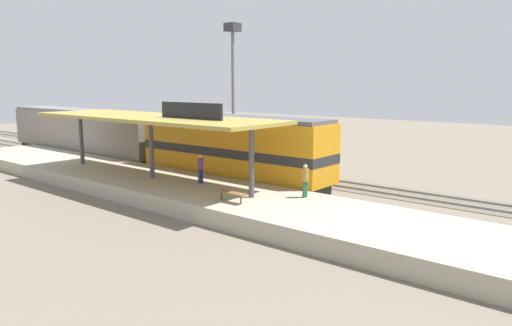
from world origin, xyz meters
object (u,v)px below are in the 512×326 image
locomotive (232,149)px  platform_bench (231,193)px  passenger_carriage_single (84,133)px  person_waiting (200,167)px  person_walking (305,179)px  light_mast (233,63)px

locomotive → platform_bench: bearing=-137.9°
passenger_carriage_single → person_waiting: bearing=-101.5°
passenger_carriage_single → person_walking: bearing=-96.5°
light_mast → person_waiting: 15.61m
locomotive → light_mast: (7.80, 6.92, 5.99)m
platform_bench → locomotive: 8.15m
light_mast → person_waiting: size_ratio=6.84×
platform_bench → person_walking: person_walking is taller
platform_bench → light_mast: 19.81m
platform_bench → passenger_carriage_single: (6.00, 23.41, 0.97)m
platform_bench → passenger_carriage_single: passenger_carriage_single is taller
platform_bench → person_walking: bearing=-36.3°
locomotive → person_waiting: (-3.89, -1.09, -0.56)m
locomotive → person_walking: bearing=-110.7°
locomotive → passenger_carriage_single: (0.00, 18.00, -0.10)m
platform_bench → locomotive: (6.00, 5.41, 1.07)m
passenger_carriage_single → person_walking: size_ratio=11.70×
locomotive → person_walking: 8.23m
platform_bench → person_waiting: (2.11, 4.32, 0.51)m
person_walking → platform_bench: bearing=143.7°
light_mast → person_walking: size_ratio=6.84×
light_mast → person_waiting: (-11.69, -8.01, -6.54)m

